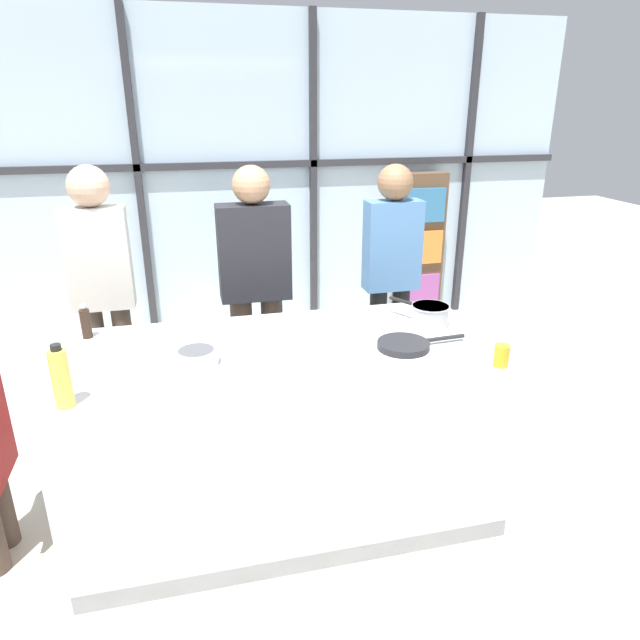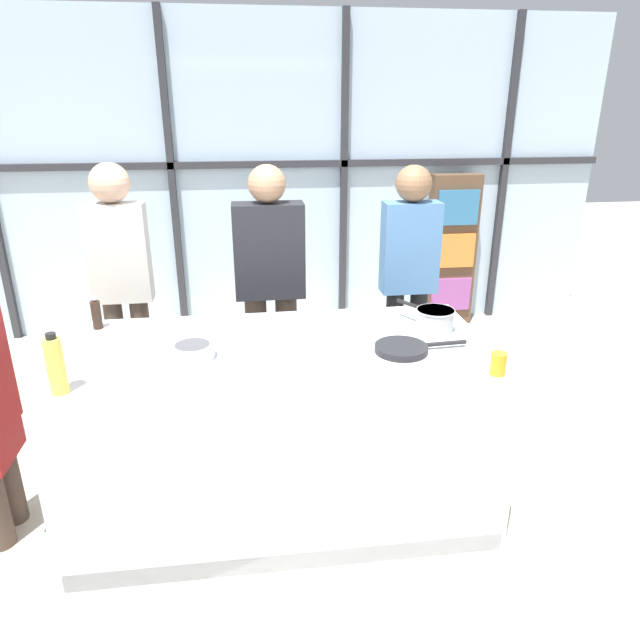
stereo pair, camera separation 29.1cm
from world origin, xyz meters
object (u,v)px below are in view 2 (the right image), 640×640
at_px(spectator_center_left, 270,279).
at_px(frying_pan, 403,348).
at_px(spectator_center_right, 409,271).
at_px(pepper_grinder, 96,314).
at_px(juice_glass_near, 498,364).
at_px(spectator_far_left, 122,277).
at_px(white_plate, 177,338).
at_px(oil_bottle, 56,365).
at_px(saucepan, 435,319).
at_px(mixing_bowl, 193,351).

bearing_deg(spectator_center_left, frying_pan, 117.23).
xyz_separation_m(spectator_center_right, pepper_grinder, (-1.90, -0.64, 0.01)).
distance_m(spectator_center_left, juice_glass_near, 1.73).
bearing_deg(spectator_far_left, frying_pan, 143.16).
distance_m(spectator_far_left, pepper_grinder, 0.64).
relative_size(spectator_far_left, white_plate, 6.58).
distance_m(spectator_center_right, white_plate, 1.69).
relative_size(frying_pan, oil_bottle, 1.73).
distance_m(white_plate, oil_bottle, 0.69).
bearing_deg(pepper_grinder, spectator_far_left, 88.67).
distance_m(saucepan, juice_glass_near, 0.56).
bearing_deg(frying_pan, oil_bottle, -171.87).
bearing_deg(white_plate, juice_glass_near, -22.27).
bearing_deg(frying_pan, spectator_far_left, 143.16).
bearing_deg(saucepan, spectator_center_right, 82.91).
xyz_separation_m(spectator_center_left, white_plate, (-0.52, -0.84, -0.04)).
bearing_deg(mixing_bowl, white_plate, 112.18).
bearing_deg(saucepan, juice_glass_near, -77.95).
distance_m(spectator_far_left, mixing_bowl, 1.22).
bearing_deg(spectator_center_left, spectator_far_left, 0.00).
distance_m(spectator_center_left, pepper_grinder, 1.15).
distance_m(spectator_center_left, mixing_bowl, 1.17).
distance_m(mixing_bowl, oil_bottle, 0.60).
bearing_deg(spectator_center_right, frying_pan, 73.01).
bearing_deg(juice_glass_near, pepper_grinder, 157.01).
bearing_deg(juice_glass_near, oil_bottle, 177.74).
relative_size(spectator_center_right, white_plate, 6.43).
relative_size(spectator_center_left, pepper_grinder, 9.26).
bearing_deg(spectator_center_left, white_plate, 58.19).
height_order(mixing_bowl, oil_bottle, oil_bottle).
bearing_deg(spectator_center_right, mixing_bowl, 38.78).
xyz_separation_m(spectator_center_right, saucepan, (-0.11, -0.90, -0.01)).
relative_size(frying_pan, mixing_bowl, 2.30).
xyz_separation_m(mixing_bowl, juice_glass_near, (1.37, -0.35, 0.01)).
bearing_deg(spectator_center_left, pepper_grinder, 33.58).
distance_m(spectator_far_left, oil_bottle, 1.37).
distance_m(saucepan, pepper_grinder, 1.81).
xyz_separation_m(spectator_center_left, spectator_center_right, (0.94, 0.00, 0.02)).
xyz_separation_m(spectator_center_left, mixing_bowl, (-0.42, -1.09, -0.01)).
bearing_deg(saucepan, pepper_grinder, 171.64).
height_order(spectator_center_left, pepper_grinder, spectator_center_left).
bearing_deg(pepper_grinder, oil_bottle, -89.22).
distance_m(white_plate, juice_glass_near, 1.59).
xyz_separation_m(spectator_far_left, juice_glass_near, (1.89, -1.44, -0.05)).
xyz_separation_m(saucepan, juice_glass_near, (0.12, -0.55, -0.01)).
bearing_deg(mixing_bowl, oil_bottle, -152.48).
relative_size(spectator_center_left, spectator_center_right, 1.01).
bearing_deg(oil_bottle, pepper_grinder, 90.78).
xyz_separation_m(spectator_center_right, oil_bottle, (-1.89, -1.37, 0.06)).
distance_m(frying_pan, mixing_bowl, 1.01).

